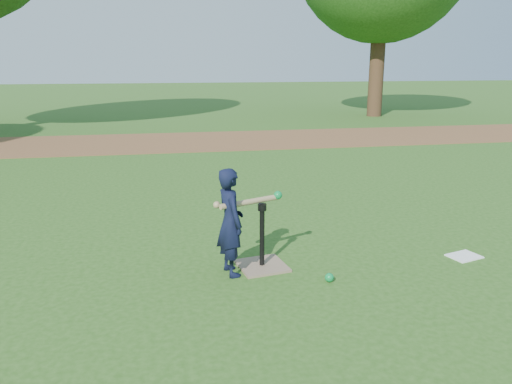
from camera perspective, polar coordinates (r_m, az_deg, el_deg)
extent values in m
plane|color=#285116|center=(4.85, -0.52, -7.95)|extent=(80.00, 80.00, 0.00)
cube|color=brown|center=(12.08, -6.88, 5.79)|extent=(24.00, 3.00, 0.01)
imported|color=black|center=(4.44, -2.95, -3.45)|extent=(0.31, 0.40, 0.98)
sphere|color=#0C853C|center=(4.47, 8.38, -9.64)|extent=(0.08, 0.08, 0.08)
cube|color=white|center=(5.37, 22.69, -6.79)|extent=(0.35, 0.30, 0.01)
cube|color=#8C7058|center=(4.73, 0.68, -8.42)|extent=(0.50, 0.50, 0.02)
cylinder|color=black|center=(4.63, 0.69, -5.13)|extent=(0.05, 0.05, 0.55)
cylinder|color=black|center=(4.54, 0.70, -1.75)|extent=(0.08, 0.08, 0.06)
cylinder|color=tan|center=(4.48, -0.75, -1.14)|extent=(0.57, 0.28, 0.05)
sphere|color=tan|center=(4.40, -4.50, -1.48)|extent=(0.06, 0.06, 0.06)
sphere|color=#0C853C|center=(4.63, 2.52, -0.36)|extent=(0.08, 0.08, 0.08)
cylinder|color=#382316|center=(17.95, 13.64, 13.88)|extent=(0.50, 0.50, 3.42)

